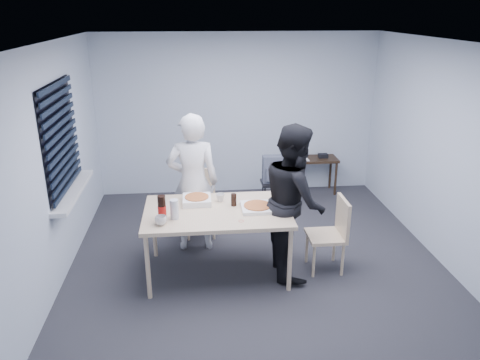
{
  "coord_description": "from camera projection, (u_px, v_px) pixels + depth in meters",
  "views": [
    {
      "loc": [
        -0.7,
        -4.94,
        2.94
      ],
      "look_at": [
        -0.2,
        0.1,
        1.07
      ],
      "focal_mm": 35.0,
      "sensor_mm": 36.0,
      "label": 1
    }
  ],
  "objects": [
    {
      "name": "room",
      "position": [
        64.0,
        146.0,
        5.36
      ],
      "size": [
        5.0,
        5.0,
        5.0
      ],
      "color": "#2D2C31",
      "rests_on": "ground"
    },
    {
      "name": "dining_table",
      "position": [
        217.0,
        215.0,
        5.28
      ],
      "size": [
        1.64,
        1.04,
        0.8
      ],
      "color": "beige",
      "rests_on": "ground"
    },
    {
      "name": "chair_far",
      "position": [
        200.0,
        197.0,
        6.36
      ],
      "size": [
        0.42,
        0.42,
        0.89
      ],
      "color": "beige",
      "rests_on": "ground"
    },
    {
      "name": "chair_right",
      "position": [
        333.0,
        229.0,
        5.44
      ],
      "size": [
        0.42,
        0.42,
        0.89
      ],
      "color": "beige",
      "rests_on": "ground"
    },
    {
      "name": "person_white",
      "position": [
        193.0,
        183.0,
        5.82
      ],
      "size": [
        0.65,
        0.42,
        1.77
      ],
      "primitive_type": "imported",
      "rotation": [
        0.0,
        0.0,
        3.14
      ],
      "color": "silver",
      "rests_on": "ground"
    },
    {
      "name": "person_black",
      "position": [
        294.0,
        200.0,
        5.29
      ],
      "size": [
        0.47,
        0.86,
        1.77
      ],
      "primitive_type": "imported",
      "rotation": [
        0.0,
        0.0,
        1.57
      ],
      "color": "black",
      "rests_on": "ground"
    },
    {
      "name": "side_table",
      "position": [
        310.0,
        163.0,
        7.75
      ],
      "size": [
        0.9,
        0.4,
        0.6
      ],
      "color": "#312013",
      "rests_on": "ground"
    },
    {
      "name": "stool",
      "position": [
        272.0,
        189.0,
        7.13
      ],
      "size": [
        0.33,
        0.33,
        0.45
      ],
      "color": "black",
      "rests_on": "ground"
    },
    {
      "name": "backpack",
      "position": [
        273.0,
        170.0,
        7.01
      ],
      "size": [
        0.3,
        0.22,
        0.41
      ],
      "rotation": [
        0.0,
        0.0,
        -0.23
      ],
      "color": "slate",
      "rests_on": "stool"
    },
    {
      "name": "pizza_box_a",
      "position": [
        197.0,
        200.0,
        5.45
      ],
      "size": [
        0.33,
        0.33,
        0.08
      ],
      "rotation": [
        0.0,
        0.0,
        0.06
      ],
      "color": "white",
      "rests_on": "dining_table"
    },
    {
      "name": "pizza_box_b",
      "position": [
        257.0,
        207.0,
        5.28
      ],
      "size": [
        0.36,
        0.36,
        0.05
      ],
      "rotation": [
        0.0,
        0.0,
        -0.37
      ],
      "color": "white",
      "rests_on": "dining_table"
    },
    {
      "name": "mug_a",
      "position": [
        161.0,
        220.0,
        4.89
      ],
      "size": [
        0.17,
        0.17,
        0.1
      ],
      "primitive_type": "imported",
      "rotation": [
        0.0,
        0.0,
        0.52
      ],
      "color": "silver",
      "rests_on": "dining_table"
    },
    {
      "name": "mug_b",
      "position": [
        220.0,
        198.0,
        5.49
      ],
      "size": [
        0.1,
        0.1,
        0.09
      ],
      "primitive_type": "imported",
      "color": "silver",
      "rests_on": "dining_table"
    },
    {
      "name": "cola_glass",
      "position": [
        234.0,
        200.0,
        5.36
      ],
      "size": [
        0.08,
        0.08,
        0.14
      ],
      "primitive_type": "cylinder",
      "rotation": [
        0.0,
        0.0,
        -0.18
      ],
      "color": "black",
      "rests_on": "dining_table"
    },
    {
      "name": "soda_bottle",
      "position": [
        162.0,
        209.0,
        4.95
      ],
      "size": [
        0.09,
        0.09,
        0.29
      ],
      "rotation": [
        0.0,
        0.0,
        0.13
      ],
      "color": "black",
      "rests_on": "dining_table"
    },
    {
      "name": "plastic_cups",
      "position": [
        174.0,
        209.0,
        5.01
      ],
      "size": [
        0.12,
        0.12,
        0.22
      ],
      "primitive_type": "cylinder",
      "rotation": [
        0.0,
        0.0,
        0.36
      ],
      "color": "silver",
      "rests_on": "dining_table"
    },
    {
      "name": "rubber_band",
      "position": [
        241.0,
        221.0,
        4.99
      ],
      "size": [
        0.07,
        0.07,
        0.0
      ],
      "primitive_type": "torus",
      "rotation": [
        0.0,
        0.0,
        0.41
      ],
      "color": "red",
      "rests_on": "dining_table"
    },
    {
      "name": "papers",
      "position": [
        301.0,
        158.0,
        7.7
      ],
      "size": [
        0.29,
        0.34,
        0.0
      ],
      "primitive_type": "cube",
      "rotation": [
        0.0,
        0.0,
        0.27
      ],
      "color": "white",
      "rests_on": "side_table"
    },
    {
      "name": "black_box",
      "position": [
        323.0,
        156.0,
        7.74
      ],
      "size": [
        0.17,
        0.14,
        0.06
      ],
      "primitive_type": "cube",
      "rotation": [
        0.0,
        0.0,
        -0.23
      ],
      "color": "black",
      "rests_on": "side_table"
    }
  ]
}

